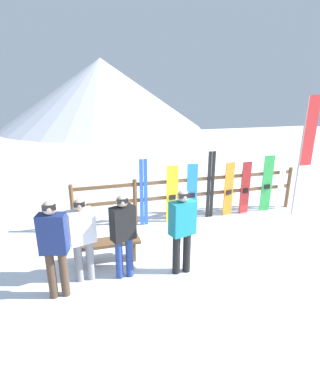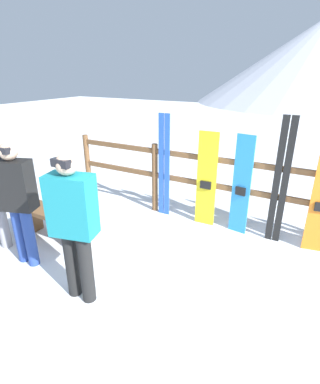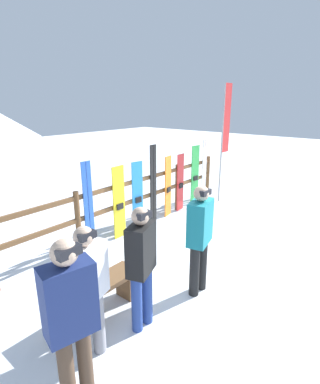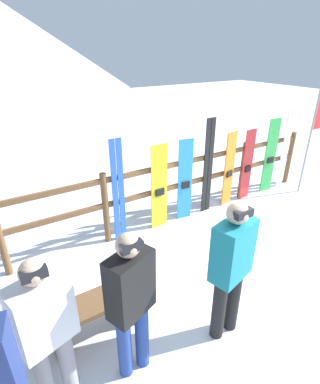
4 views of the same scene
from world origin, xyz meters
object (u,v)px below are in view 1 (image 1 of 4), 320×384
Objects in this scene: ski_pair_black at (211,185)px; snowboard_orange at (229,190)px; snowboard_blue at (192,192)px; person_teal at (182,227)px; snowboard_yellow at (172,194)px; person_white at (82,235)px; bench at (111,247)px; snowboard_red at (245,188)px; rental_flag at (306,142)px; ski_pair_blue at (144,193)px; person_navy at (54,243)px; ski_pair_white at (282,180)px; person_black at (123,231)px; snowboard_green at (267,184)px.

snowboard_orange is at bearing -0.37° from ski_pair_black.
snowboard_blue is 0.84× the size of ski_pair_black.
person_teal is 1.08× the size of snowboard_yellow.
person_white is 1.05× the size of snowboard_orange.
bench is 0.64× the size of ski_pair_black.
rental_flag is (1.37, -0.43, 1.26)m from snowboard_red.
ski_pair_blue reaches higher than snowboard_red.
snowboard_yellow is (2.71, 2.33, -0.24)m from person_navy.
snowboard_red is 1.14m from ski_pair_white.
snowboard_yellow is at bearing 40.61° from bench.
rental_flag is (4.19, -0.43, 1.13)m from ski_pair_blue.
bench is 0.74× the size of person_white.
person_navy is 3.05m from ski_pair_blue.
bench is 0.68× the size of person_navy.
bench is at bearing 106.52° from person_black.
person_white is at bearing -158.54° from snowboard_green.
snowboard_blue is (1.27, -0.00, -0.10)m from ski_pair_blue.
person_teal is 1.03× the size of person_black.
snowboard_blue reaches higher than snowboard_red.
ski_pair_black is at bearing 180.00° from ski_pair_white.
ski_pair_white reaches higher than snowboard_orange.
person_navy is 4.89m from snowboard_orange.
snowboard_red is 0.86× the size of ski_pair_white.
person_black is (0.69, -0.10, 0.02)m from person_white.
bench is 0.67× the size of ski_pair_blue.
person_navy reaches higher than snowboard_red.
person_navy reaches higher than person_black.
snowboard_orange is at bearing 24.25° from bench.
snowboard_red is 1.91m from rental_flag.
rental_flag reaches higher than snowboard_orange.
snowboard_red is (2.09, -0.00, -0.02)m from snowboard_yellow.
ski_pair_white is (3.96, 0.00, -0.00)m from ski_pair_blue.
rental_flag reaches higher than snowboard_yellow.
person_navy is (-0.43, -0.35, 0.10)m from person_white.
bench is at bearing -151.73° from ski_pair_black.
ski_pair_white is at bearing 0.07° from snowboard_blue.
person_teal reaches higher than snowboard_yellow.
snowboard_green reaches higher than snowboard_orange.
ski_pair_black is at bearing 179.89° from snowboard_green.
person_teal is 2.24m from ski_pair_blue.
snowboard_red is (2.64, 2.22, -0.21)m from person_teal.
snowboard_blue is at bearing 33.32° from bench.
person_white is 3.44m from snowboard_blue.
ski_pair_white reaches higher than person_teal.
ski_pair_white is at bearing 0.17° from snowboard_red.
ski_pair_blue reaches higher than person_white.
person_white is at bearing -127.82° from ski_pair_blue.
snowboard_green is 0.47m from ski_pair_white.
rental_flag is at bearing -7.09° from snowboard_yellow.
snowboard_orange is (1.59, -0.00, -0.01)m from snowboard_yellow.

